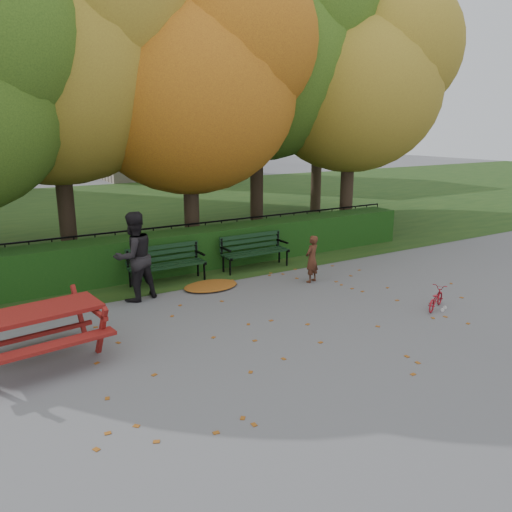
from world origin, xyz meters
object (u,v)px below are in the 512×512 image
tree_b (68,50)px  adult (134,257)px  bench_right (254,248)px  bench_left (166,261)px  tree_d (271,48)px  tree_e (364,78)px  child (312,259)px  tree_c (202,78)px  tree_g (329,80)px  picnic_table (34,322)px  bicycle (436,298)px

tree_b → adult: bearing=-87.7°
tree_b → bench_right: 6.76m
bench_left → adult: size_ratio=0.95×
tree_d → tree_e: size_ratio=1.17×
tree_e → child: tree_e is taller
bench_right → tree_e: bearing=20.9°
tree_e → bench_left: size_ratio=4.53×
tree_c → bench_right: 4.87m
child → adult: 4.06m
tree_g → child: bearing=-130.6°
picnic_table → bicycle: picnic_table is taller
tree_e → picnic_table: bearing=-156.2°
tree_g → bench_left: tree_g is taller
tree_b → bench_right: bearing=-40.7°
tree_b → bench_right: tree_b is taller
bench_right → tree_c: bearing=96.7°
tree_d → adult: 9.06m
bench_left → bench_right: size_ratio=1.00×
tree_g → child: 11.34m
tree_b → child: (4.09, -4.78, -4.84)m
tree_b → tree_e: 9.03m
adult → bicycle: 6.23m
tree_c → child: 5.90m
tree_c → child: bearing=-78.5°
picnic_table → tree_c: bearing=36.2°
tree_c → bicycle: (1.86, -6.73, -4.60)m
tree_b → bicycle: tree_b is taller
bench_left → adult: adult is taller
tree_g → bench_right: bearing=-140.0°
tree_e → bench_left: (-7.82, -2.07, -4.56)m
picnic_table → bench_right: bearing=19.3°
tree_d → bicycle: bearing=-98.4°
bench_left → picnic_table: picnic_table is taller
bench_right → bicycle: bearing=-70.4°
bench_left → bench_right: bearing=0.0°
tree_c → bench_left: (-2.13, -2.26, -4.30)m
tree_c → bench_right: bearing=-83.3°
tree_c → tree_g: bearing=26.9°
bench_left → bicycle: bench_left is taller
tree_b → tree_g: (10.78, 3.02, -0.03)m
picnic_table → child: (6.18, 1.07, -0.10)m
tree_c → bench_left: 5.31m
tree_d → bench_right: (-2.78, -3.53, -5.46)m
tree_g → bench_left: size_ratio=4.75×
bench_left → adult: bearing=-141.0°
bench_right → child: child is taller
adult → bicycle: size_ratio=2.25×
tree_c → picnic_table: bearing=-136.6°
bench_left → picnic_table: size_ratio=0.84×
bench_left → tree_b: bearing=110.6°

